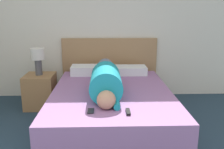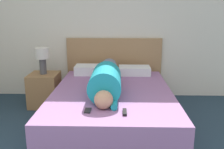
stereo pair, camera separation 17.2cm
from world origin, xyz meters
name	(u,v)px [view 2 (the right image)]	position (x,y,z in m)	size (l,w,h in m)	color
wall_back	(101,22)	(0.00, 3.55, 1.30)	(5.22, 0.06, 2.60)	silver
bed	(112,108)	(0.23, 2.28, 0.24)	(1.52, 2.09, 0.49)	#936699
headboard	(114,68)	(0.23, 3.48, 0.52)	(1.64, 0.04, 1.03)	#A37A51
nightstand	(45,90)	(-0.88, 2.97, 0.26)	(0.45, 0.47, 0.52)	olive
table_lamp	(42,57)	(-0.88, 2.97, 0.80)	(0.21, 0.21, 0.41)	#4C4C51
person_lying	(106,79)	(0.15, 2.26, 0.65)	(0.37, 1.61, 0.37)	tan
pillow_near_headboard	(92,70)	(-0.13, 3.12, 0.56)	(0.53, 0.32, 0.14)	white
pillow_second	(134,70)	(0.56, 3.12, 0.55)	(0.50, 0.32, 0.13)	white
tv_remote	(125,112)	(0.37, 1.53, 0.50)	(0.04, 0.15, 0.02)	black
cell_phone	(88,110)	(-0.01, 1.58, 0.49)	(0.06, 0.13, 0.01)	black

